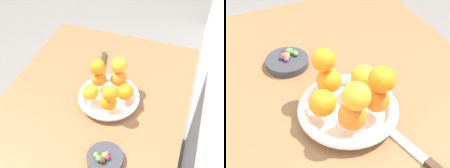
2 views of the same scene
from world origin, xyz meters
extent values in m
cube|color=brown|center=(0.00, 0.00, 0.72)|extent=(1.10, 0.76, 0.04)
cylinder|color=brown|center=(0.49, -0.32, 0.35)|extent=(0.05, 0.05, 0.70)
cylinder|color=brown|center=(0.49, 0.32, 0.35)|extent=(0.05, 0.05, 0.70)
cylinder|color=white|center=(-0.08, 0.06, 0.75)|extent=(0.21, 0.21, 0.01)
torus|color=white|center=(-0.08, 0.06, 0.77)|extent=(0.25, 0.25, 0.03)
cylinder|color=#333338|center=(0.19, 0.14, 0.75)|extent=(0.13, 0.13, 0.02)
sphere|color=orange|center=(-0.04, 0.00, 0.81)|extent=(0.07, 0.07, 0.07)
sphere|color=orange|center=(-0.01, 0.08, 0.81)|extent=(0.06, 0.06, 0.06)
sphere|color=orange|center=(-0.08, 0.13, 0.81)|extent=(0.07, 0.07, 0.07)
sphere|color=orange|center=(-0.14, 0.08, 0.81)|extent=(0.07, 0.07, 0.07)
sphere|color=orange|center=(-0.12, 0.01, 0.81)|extent=(0.06, 0.06, 0.06)
sphere|color=orange|center=(-0.15, 0.08, 0.88)|extent=(0.06, 0.06, 0.06)
sphere|color=orange|center=(0.00, 0.09, 0.87)|extent=(0.06, 0.06, 0.06)
sphere|color=orange|center=(-0.12, 0.00, 0.87)|extent=(0.06, 0.06, 0.06)
sphere|color=#472819|center=(0.21, 0.14, 0.77)|extent=(0.02, 0.02, 0.02)
sphere|color=#4C9947|center=(0.21, 0.12, 0.77)|extent=(0.02, 0.02, 0.02)
sphere|color=#8C4C99|center=(0.18, 0.14, 0.77)|extent=(0.01, 0.01, 0.01)
sphere|color=gold|center=(0.19, 0.11, 0.77)|extent=(0.01, 0.01, 0.01)
sphere|color=#C6384C|center=(0.19, 0.15, 0.77)|extent=(0.02, 0.02, 0.02)
sphere|color=#4C9947|center=(0.19, 0.11, 0.77)|extent=(0.01, 0.01, 0.01)
sphere|color=gold|center=(0.19, 0.14, 0.77)|extent=(0.02, 0.02, 0.02)
sphere|color=#4C9947|center=(0.19, 0.15, 0.77)|extent=(0.02, 0.02, 0.02)
cube|color=silver|center=(-0.19, -0.02, 0.74)|extent=(0.17, 0.06, 0.01)
camera|label=1|loc=(0.66, 0.32, 1.60)|focal=45.00mm
camera|label=2|loc=(-0.62, 0.32, 1.37)|focal=55.00mm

